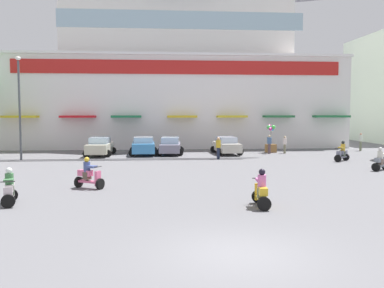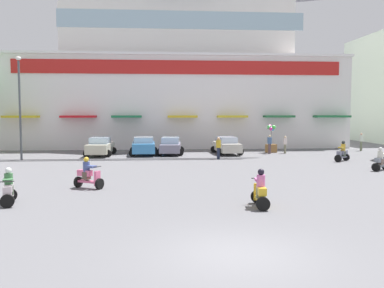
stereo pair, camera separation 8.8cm
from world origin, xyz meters
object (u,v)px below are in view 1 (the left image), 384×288
(parked_car_2, at_px, (170,146))
(streetlamp_near, at_px, (19,101))
(balloon_vendor_cart, at_px, (271,141))
(scooter_rider_5, at_px, (261,191))
(pedestrian_1, at_px, (218,147))
(scooter_rider_2, at_px, (381,161))
(pedestrian_2, at_px, (285,143))
(pedestrian_3, at_px, (269,143))
(parked_car_0, at_px, (100,146))
(pedestrian_0, at_px, (361,141))
(parked_car_3, at_px, (226,145))
(parked_car_1, at_px, (143,146))
(scooter_rider_4, at_px, (342,153))
(scooter_rider_1, at_px, (89,175))
(scooter_rider_0, at_px, (9,190))

(parked_car_2, height_order, streetlamp_near, streetlamp_near)
(parked_car_2, height_order, balloon_vendor_cart, balloon_vendor_cart)
(parked_car_2, relative_size, scooter_rider_5, 2.82)
(parked_car_2, bearing_deg, pedestrian_1, -46.54)
(scooter_rider_2, distance_m, balloon_vendor_cart, 12.47)
(pedestrian_2, height_order, pedestrian_3, pedestrian_3)
(parked_car_0, relative_size, scooter_rider_5, 2.92)
(pedestrian_2, bearing_deg, pedestrian_0, 12.89)
(parked_car_3, distance_m, balloon_vendor_cart, 4.34)
(pedestrian_0, xyz_separation_m, streetlamp_near, (-29.32, -5.17, 3.51))
(parked_car_3, distance_m, pedestrian_0, 13.20)
(parked_car_1, relative_size, scooter_rider_4, 2.79)
(streetlamp_near, bearing_deg, parked_car_2, 15.97)
(parked_car_1, bearing_deg, scooter_rider_4, -21.05)
(scooter_rider_5, xyz_separation_m, pedestrian_0, (14.99, 21.99, 0.35))
(pedestrian_2, bearing_deg, parked_car_1, -178.36)
(scooter_rider_5, xyz_separation_m, pedestrian_3, (5.73, 20.06, 0.31))
(scooter_rider_1, xyz_separation_m, balloon_vendor_cart, (13.38, 16.58, 0.42))
(pedestrian_3, bearing_deg, parked_car_2, 179.86)
(pedestrian_1, xyz_separation_m, pedestrian_3, (5.04, 3.79, -0.05))
(pedestrian_1, bearing_deg, scooter_rider_0, -124.70)
(parked_car_2, relative_size, scooter_rider_2, 2.93)
(parked_car_1, xyz_separation_m, scooter_rider_5, (5.21, -19.84, -0.17))
(parked_car_2, bearing_deg, parked_car_0, -175.59)
(pedestrian_3, distance_m, balloon_vendor_cart, 1.11)
(scooter_rider_2, bearing_deg, scooter_rider_4, 92.61)
(scooter_rider_2, bearing_deg, scooter_rider_0, -157.81)
(parked_car_0, bearing_deg, pedestrian_1, -19.47)
(scooter_rider_5, height_order, balloon_vendor_cart, balloon_vendor_cart)
(parked_car_2, bearing_deg, parked_car_3, -0.42)
(pedestrian_1, distance_m, streetlamp_near, 15.43)
(parked_car_3, bearing_deg, scooter_rider_4, -37.53)
(parked_car_0, height_order, scooter_rider_5, parked_car_0)
(pedestrian_0, xyz_separation_m, balloon_vendor_cart, (-8.85, -0.91, 0.09))
(scooter_rider_0, height_order, scooter_rider_1, scooter_rider_1)
(parked_car_2, height_order, pedestrian_1, pedestrian_1)
(scooter_rider_0, bearing_deg, scooter_rider_2, 22.19)
(balloon_vendor_cart, bearing_deg, scooter_rider_4, -63.36)
(scooter_rider_1, height_order, pedestrian_3, pedestrian_3)
(scooter_rider_4, relative_size, pedestrian_2, 0.98)
(scooter_rider_1, bearing_deg, pedestrian_1, 56.03)
(parked_car_3, xyz_separation_m, balloon_vendor_cart, (4.21, 1.04, 0.29))
(scooter_rider_5, relative_size, pedestrian_0, 0.91)
(scooter_rider_1, bearing_deg, streetlamp_near, 119.93)
(scooter_rider_5, bearing_deg, pedestrian_3, 74.04)
(parked_car_3, bearing_deg, pedestrian_3, 0.23)
(parked_car_2, xyz_separation_m, scooter_rider_1, (-4.32, -15.57, -0.12))
(parked_car_0, xyz_separation_m, pedestrian_1, (9.49, -3.36, 0.19))
(parked_car_3, xyz_separation_m, pedestrian_0, (13.06, 1.95, 0.20))
(parked_car_1, distance_m, parked_car_3, 7.15)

